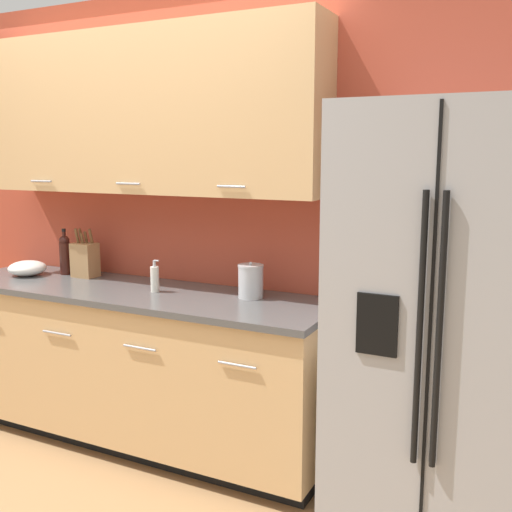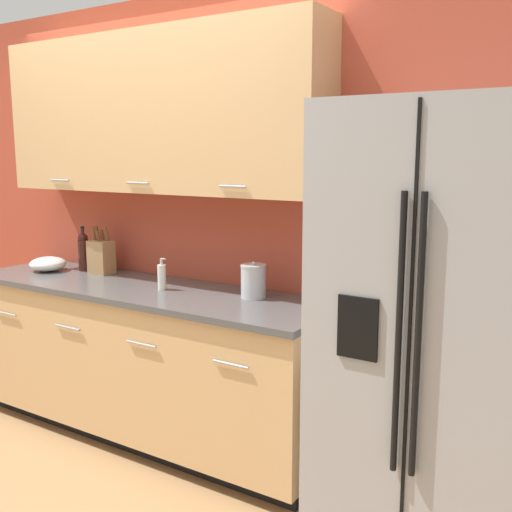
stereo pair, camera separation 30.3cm
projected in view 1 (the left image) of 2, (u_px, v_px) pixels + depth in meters
ground_plane at (37, 500)px, 2.94m from camera, size 14.00×14.00×0.00m
wall_back at (154, 185)px, 3.59m from camera, size 10.00×0.39×2.60m
counter_unit at (136, 364)px, 3.50m from camera, size 2.37×0.64×0.92m
refrigerator at (446, 328)px, 2.57m from camera, size 0.88×0.83×1.89m
knife_block at (85, 259)px, 3.73m from camera, size 0.15×0.11×0.31m
wine_bottle at (65, 254)px, 3.80m from camera, size 0.07×0.07×0.29m
soap_dispenser at (155, 279)px, 3.33m from camera, size 0.05×0.05×0.18m
steel_canister at (251, 281)px, 3.19m from camera, size 0.14×0.14×0.20m
mixing_bowl at (27, 268)px, 3.78m from camera, size 0.23×0.23×0.09m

